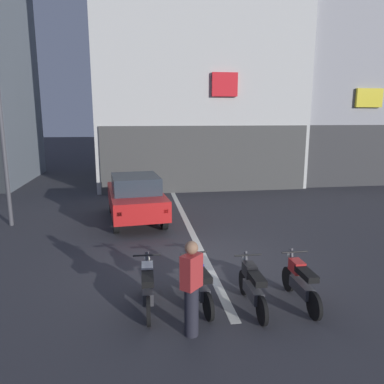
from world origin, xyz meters
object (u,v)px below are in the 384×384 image
(motorcycle_white_row_leftmost, at_px, (148,286))
(car_red_crossing_near, at_px, (136,196))
(street_lamp, at_px, (1,115))
(person_by_motorcycles, at_px, (191,288))
(motorcycle_blue_row_left_mid, at_px, (199,283))
(motorcycle_black_row_centre, at_px, (252,286))
(motorcycle_red_row_right_mid, at_px, (301,282))

(motorcycle_white_row_leftmost, bearing_deg, car_red_crossing_near, 91.97)
(street_lamp, height_order, person_by_motorcycles, street_lamp)
(car_red_crossing_near, height_order, motorcycle_blue_row_left_mid, car_red_crossing_near)
(motorcycle_blue_row_left_mid, height_order, motorcycle_black_row_centre, same)
(motorcycle_black_row_centre, xyz_separation_m, motorcycle_red_row_right_mid, (0.99, 0.03, 0.00))
(street_lamp, height_order, motorcycle_black_row_centre, street_lamp)
(car_red_crossing_near, bearing_deg, motorcycle_blue_row_left_mid, -79.07)
(motorcycle_white_row_leftmost, distance_m, motorcycle_red_row_right_mid, 2.99)
(car_red_crossing_near, distance_m, person_by_motorcycles, 7.30)
(car_red_crossing_near, relative_size, motorcycle_black_row_centre, 2.55)
(car_red_crossing_near, xyz_separation_m, motorcycle_black_row_centre, (2.20, -6.52, -0.43))
(motorcycle_white_row_leftmost, xyz_separation_m, motorcycle_blue_row_left_mid, (0.99, -0.01, 0.00))
(car_red_crossing_near, relative_size, motorcycle_blue_row_left_mid, 2.56)
(car_red_crossing_near, xyz_separation_m, motorcycle_red_row_right_mid, (3.19, -6.49, -0.43))
(motorcycle_white_row_leftmost, height_order, motorcycle_black_row_centre, same)
(motorcycle_black_row_centre, distance_m, person_by_motorcycles, 1.53)
(person_by_motorcycles, bearing_deg, street_lamp, 125.07)
(motorcycle_white_row_leftmost, relative_size, motorcycle_black_row_centre, 1.00)
(motorcycle_white_row_leftmost, distance_m, motorcycle_blue_row_left_mid, 0.99)
(street_lamp, bearing_deg, person_by_motorcycles, -54.93)
(motorcycle_blue_row_left_mid, xyz_separation_m, motorcycle_black_row_centre, (0.99, -0.28, 0.00))
(car_red_crossing_near, height_order, motorcycle_white_row_leftmost, car_red_crossing_near)
(street_lamp, bearing_deg, motorcycle_red_row_right_mid, -41.49)
(motorcycle_black_row_centre, bearing_deg, street_lamp, 134.28)
(car_red_crossing_near, distance_m, motorcycle_blue_row_left_mid, 6.36)
(motorcycle_blue_row_left_mid, height_order, person_by_motorcycles, person_by_motorcycles)
(car_red_crossing_near, relative_size, motorcycle_white_row_leftmost, 2.55)
(motorcycle_black_row_centre, bearing_deg, motorcycle_red_row_right_mid, 1.51)
(person_by_motorcycles, bearing_deg, car_red_crossing_near, 97.17)
(person_by_motorcycles, bearing_deg, motorcycle_blue_row_left_mid, 73.77)
(motorcycle_white_row_leftmost, relative_size, motorcycle_blue_row_left_mid, 1.00)
(motorcycle_white_row_leftmost, distance_m, person_by_motorcycles, 1.29)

